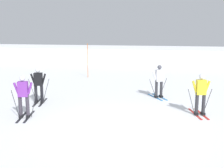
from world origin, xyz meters
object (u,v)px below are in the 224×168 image
skier_white (159,80)px  skier_yellow (201,93)px  trail_marker_pole (88,61)px  skier_black (39,84)px  skier_purple (23,95)px

skier_white → skier_yellow: bearing=-55.2°
skier_yellow → trail_marker_pole: 10.99m
skier_black → trail_marker_pole: 7.83m
skier_yellow → skier_black: (-7.32, 0.21, 0.00)m
skier_yellow → trail_marker_pole: (-7.50, 8.02, 0.35)m
skier_yellow → trail_marker_pole: size_ratio=0.68×
skier_black → skier_purple: bearing=-76.0°
skier_white → trail_marker_pole: 7.78m
skier_black → trail_marker_pole: bearing=91.3°
skier_white → skier_black: 6.00m
skier_white → skier_purple: (-4.91, -4.69, 0.00)m
skier_white → skier_yellow: size_ratio=1.00×
skier_white → skier_black: bearing=-155.7°
skier_white → skier_black: same height
skier_yellow → skier_black: 7.33m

